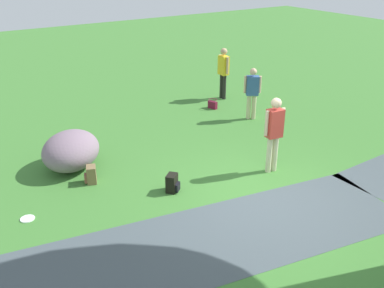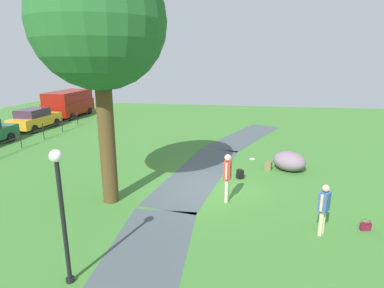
{
  "view_description": "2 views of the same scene",
  "coord_description": "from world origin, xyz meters",
  "px_view_note": "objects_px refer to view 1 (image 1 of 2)",
  "views": [
    {
      "loc": [
        5.52,
        5.79,
        4.81
      ],
      "look_at": [
        1.11,
        -1.04,
        1.11
      ],
      "focal_mm": 40.37,
      "sensor_mm": 36.0,
      "label": 1
    },
    {
      "loc": [
        -11.73,
        -1.21,
        5.08
      ],
      "look_at": [
        1.5,
        0.89,
        1.47
      ],
      "focal_mm": 29.63,
      "sensor_mm": 36.0,
      "label": 2
    }
  ],
  "objects_px": {
    "lawn_boulder": "(71,150)",
    "frisbee_on_grass": "(28,219)",
    "backpack_by_boulder": "(91,175)",
    "handbag_on_grass": "(213,104)",
    "man_near_boulder": "(252,90)",
    "spare_backpack_on_lawn": "(172,183)",
    "woman_with_handbag": "(223,70)",
    "passerby_on_path": "(274,129)"
  },
  "relations": [
    {
      "from": "lawn_boulder",
      "to": "passerby_on_path",
      "type": "xyz_separation_m",
      "value": [
        -3.87,
        2.72,
        0.61
      ]
    },
    {
      "from": "lawn_boulder",
      "to": "backpack_by_boulder",
      "type": "height_order",
      "value": "lawn_boulder"
    },
    {
      "from": "man_near_boulder",
      "to": "backpack_by_boulder",
      "type": "xyz_separation_m",
      "value": [
        5.58,
        1.14,
        -0.72
      ]
    },
    {
      "from": "lawn_boulder",
      "to": "handbag_on_grass",
      "type": "distance_m",
      "value": 5.49
    },
    {
      "from": "man_near_boulder",
      "to": "passerby_on_path",
      "type": "distance_m",
      "value": 3.43
    },
    {
      "from": "man_near_boulder",
      "to": "spare_backpack_on_lawn",
      "type": "distance_m",
      "value": 4.96
    },
    {
      "from": "woman_with_handbag",
      "to": "frisbee_on_grass",
      "type": "bearing_deg",
      "value": 27.18
    },
    {
      "from": "lawn_boulder",
      "to": "handbag_on_grass",
      "type": "bearing_deg",
      "value": -163.08
    },
    {
      "from": "man_near_boulder",
      "to": "lawn_boulder",
      "type": "bearing_deg",
      "value": 1.95
    },
    {
      "from": "spare_backpack_on_lawn",
      "to": "lawn_boulder",
      "type": "bearing_deg",
      "value": -57.41
    },
    {
      "from": "spare_backpack_on_lawn",
      "to": "backpack_by_boulder",
      "type": "bearing_deg",
      "value": -44.59
    },
    {
      "from": "passerby_on_path",
      "to": "backpack_by_boulder",
      "type": "bearing_deg",
      "value": -25.18
    },
    {
      "from": "backpack_by_boulder",
      "to": "passerby_on_path",
      "type": "bearing_deg",
      "value": 154.82
    },
    {
      "from": "backpack_by_boulder",
      "to": "woman_with_handbag",
      "type": "bearing_deg",
      "value": -152.03
    },
    {
      "from": "lawn_boulder",
      "to": "frisbee_on_grass",
      "type": "height_order",
      "value": "lawn_boulder"
    },
    {
      "from": "frisbee_on_grass",
      "to": "spare_backpack_on_lawn",
      "type": "bearing_deg",
      "value": 168.18
    },
    {
      "from": "spare_backpack_on_lawn",
      "to": "frisbee_on_grass",
      "type": "xyz_separation_m",
      "value": [
        2.91,
        -0.61,
        -0.18
      ]
    },
    {
      "from": "lawn_boulder",
      "to": "passerby_on_path",
      "type": "height_order",
      "value": "passerby_on_path"
    },
    {
      "from": "lawn_boulder",
      "to": "woman_with_handbag",
      "type": "distance_m",
      "value": 6.57
    },
    {
      "from": "lawn_boulder",
      "to": "spare_backpack_on_lawn",
      "type": "relative_size",
      "value": 5.06
    },
    {
      "from": "spare_backpack_on_lawn",
      "to": "passerby_on_path",
      "type": "bearing_deg",
      "value": 169.42
    },
    {
      "from": "handbag_on_grass",
      "to": "backpack_by_boulder",
      "type": "relative_size",
      "value": 0.85
    },
    {
      "from": "woman_with_handbag",
      "to": "handbag_on_grass",
      "type": "relative_size",
      "value": 5.18
    },
    {
      "from": "lawn_boulder",
      "to": "man_near_boulder",
      "type": "bearing_deg",
      "value": -178.05
    },
    {
      "from": "handbag_on_grass",
      "to": "backpack_by_boulder",
      "type": "xyz_separation_m",
      "value": [
        5.13,
        2.54,
        0.05
      ]
    },
    {
      "from": "woman_with_handbag",
      "to": "backpack_by_boulder",
      "type": "xyz_separation_m",
      "value": [
        6.03,
        3.2,
        -0.83
      ]
    },
    {
      "from": "man_near_boulder",
      "to": "passerby_on_path",
      "type": "bearing_deg",
      "value": 58.0
    },
    {
      "from": "handbag_on_grass",
      "to": "frisbee_on_grass",
      "type": "relative_size",
      "value": 1.23
    },
    {
      "from": "passerby_on_path",
      "to": "backpack_by_boulder",
      "type": "xyz_separation_m",
      "value": [
        3.76,
        -1.77,
        -0.87
      ]
    },
    {
      "from": "lawn_boulder",
      "to": "handbag_on_grass",
      "type": "relative_size",
      "value": 5.95
    },
    {
      "from": "woman_with_handbag",
      "to": "lawn_boulder",
      "type": "bearing_deg",
      "value": 20.16
    },
    {
      "from": "lawn_boulder",
      "to": "backpack_by_boulder",
      "type": "xyz_separation_m",
      "value": [
        -0.11,
        0.95,
        -0.25
      ]
    },
    {
      "from": "woman_with_handbag",
      "to": "passerby_on_path",
      "type": "relative_size",
      "value": 0.97
    },
    {
      "from": "handbag_on_grass",
      "to": "frisbee_on_grass",
      "type": "height_order",
      "value": "handbag_on_grass"
    },
    {
      "from": "lawn_boulder",
      "to": "man_near_boulder",
      "type": "distance_m",
      "value": 5.71
    },
    {
      "from": "man_near_boulder",
      "to": "passerby_on_path",
      "type": "relative_size",
      "value": 0.88
    },
    {
      "from": "man_near_boulder",
      "to": "spare_backpack_on_lawn",
      "type": "relative_size",
      "value": 3.96
    },
    {
      "from": "passerby_on_path",
      "to": "frisbee_on_grass",
      "type": "bearing_deg",
      "value": -11.26
    },
    {
      "from": "woman_with_handbag",
      "to": "man_near_boulder",
      "type": "relative_size",
      "value": 1.11
    },
    {
      "from": "lawn_boulder",
      "to": "passerby_on_path",
      "type": "distance_m",
      "value": 4.77
    },
    {
      "from": "frisbee_on_grass",
      "to": "man_near_boulder",
      "type": "bearing_deg",
      "value": -165.55
    },
    {
      "from": "man_near_boulder",
      "to": "backpack_by_boulder",
      "type": "bearing_deg",
      "value": 11.55
    }
  ]
}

